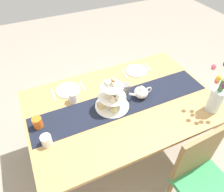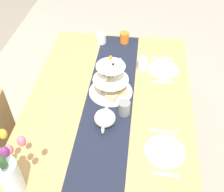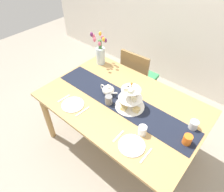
% 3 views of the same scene
% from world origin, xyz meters
% --- Properties ---
extents(ground_plane, '(8.00, 8.00, 0.00)m').
position_xyz_m(ground_plane, '(0.00, 0.00, 0.00)').
color(ground_plane, gray).
extents(dining_table, '(1.68, 1.10, 0.76)m').
position_xyz_m(dining_table, '(0.00, 0.00, 0.67)').
color(dining_table, tan).
rests_on(dining_table, ground_plane).
extents(chair_left, '(0.44, 0.44, 0.91)m').
position_xyz_m(chair_left, '(-0.33, 0.78, 0.50)').
color(chair_left, olive).
rests_on(chair_left, ground_plane).
extents(table_runner, '(1.63, 0.32, 0.00)m').
position_xyz_m(table_runner, '(0.00, 0.00, 0.76)').
color(table_runner, black).
rests_on(table_runner, dining_table).
extents(tiered_cake_stand, '(0.30, 0.30, 0.30)m').
position_xyz_m(tiered_cake_stand, '(0.10, -0.00, 0.86)').
color(tiered_cake_stand, beige).
rests_on(tiered_cake_stand, table_runner).
extents(teapot, '(0.24, 0.13, 0.14)m').
position_xyz_m(teapot, '(-0.19, 0.00, 0.82)').
color(teapot, white).
rests_on(teapot, table_runner).
extents(tulip_vase, '(0.21, 0.22, 0.44)m').
position_xyz_m(tulip_vase, '(-0.67, 0.39, 0.92)').
color(tulip_vase, silver).
rests_on(tulip_vase, dining_table).
extents(cream_jug, '(0.08, 0.08, 0.08)m').
position_xyz_m(cream_jug, '(0.70, 0.15, 0.80)').
color(cream_jug, white).
rests_on(cream_jug, dining_table).
extents(dinner_plate_left, '(0.23, 0.23, 0.01)m').
position_xyz_m(dinner_plate_left, '(-0.35, -0.36, 0.77)').
color(dinner_plate_left, white).
rests_on(dinner_plate_left, dining_table).
extents(fork_left, '(0.02, 0.15, 0.01)m').
position_xyz_m(fork_left, '(-0.50, -0.36, 0.77)').
color(fork_left, silver).
rests_on(fork_left, dining_table).
extents(knife_left, '(0.02, 0.17, 0.01)m').
position_xyz_m(knife_left, '(-0.21, -0.36, 0.77)').
color(knife_left, silver).
rests_on(knife_left, dining_table).
extents(dinner_plate_right, '(0.23, 0.23, 0.01)m').
position_xyz_m(dinner_plate_right, '(0.40, -0.36, 0.77)').
color(dinner_plate_right, white).
rests_on(dinner_plate_right, dining_table).
extents(fork_right, '(0.02, 0.15, 0.01)m').
position_xyz_m(fork_right, '(0.25, -0.36, 0.77)').
color(fork_right, silver).
rests_on(fork_right, dining_table).
extents(knife_right, '(0.02, 0.17, 0.01)m').
position_xyz_m(knife_right, '(0.54, -0.36, 0.77)').
color(knife_right, silver).
rests_on(knife_right, dining_table).
extents(mug_grey, '(0.08, 0.08, 0.09)m').
position_xyz_m(mug_grey, '(-0.09, -0.11, 0.81)').
color(mug_grey, slate).
rests_on(mug_grey, table_runner).
extents(mug_white_text, '(0.08, 0.08, 0.09)m').
position_xyz_m(mug_white_text, '(0.39, -0.20, 0.81)').
color(mug_white_text, white).
rests_on(mug_white_text, dining_table).
extents(mug_orange, '(0.08, 0.08, 0.09)m').
position_xyz_m(mug_orange, '(0.73, -0.04, 0.81)').
color(mug_orange, orange).
rests_on(mug_orange, dining_table).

